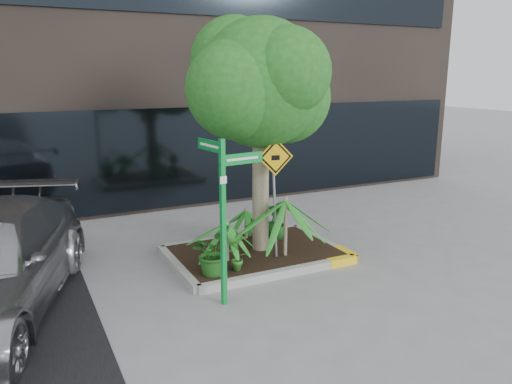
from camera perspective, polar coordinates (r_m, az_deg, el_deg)
name	(u,v)px	position (r m, az deg, el deg)	size (l,w,h in m)	color
ground	(253,264)	(9.65, -0.38, -8.24)	(80.00, 80.00, 0.00)	gray
planter	(257,253)	(9.93, 0.13, -6.96)	(3.35, 2.36, 0.15)	#9E9E99
tree	(260,83)	(9.45, 0.50, 12.32)	(3.09, 2.74, 4.63)	tan
palm_front	(286,200)	(9.37, 3.44, -0.96)	(1.31, 1.31, 1.45)	tan
palm_left	(227,223)	(9.21, -3.35, -3.61)	(0.87, 0.87, 0.96)	tan
palm_back	(246,210)	(10.48, -1.15, -2.07)	(0.74, 0.74, 0.82)	tan
shrub_a	(212,252)	(8.70, -5.10, -6.84)	(0.73, 0.73, 0.81)	#1B5117
shrub_b	(277,222)	(10.54, 2.36, -3.39)	(0.41, 0.41, 0.73)	#1C5E1E
shrub_c	(237,252)	(8.86, -2.14, -6.86)	(0.36, 0.36, 0.68)	#2E7123
shrub_d	(276,221)	(10.58, 2.35, -3.29)	(0.41, 0.41, 0.74)	#1A5A1C
street_sign_post	(224,204)	(7.62, -3.68, -1.35)	(0.83, 0.77, 2.62)	#0D9235
cattle_sign	(275,177)	(9.26, 2.20, 1.68)	(0.69, 0.28, 2.26)	slate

